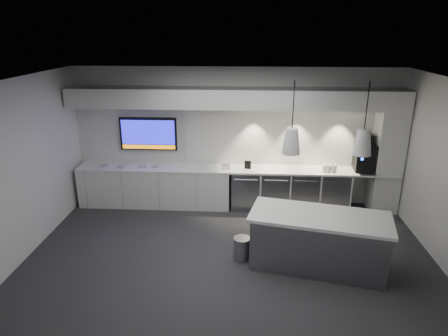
# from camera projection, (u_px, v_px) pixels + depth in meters

# --- Properties ---
(floor) EXTENTS (7.00, 7.00, 0.00)m
(floor) POSITION_uv_depth(u_px,v_px,m) (229.00, 259.00, 6.84)
(floor) COLOR #2A2A2C
(floor) RESTS_ON ground
(ceiling) EXTENTS (7.00, 7.00, 0.00)m
(ceiling) POSITION_uv_depth(u_px,v_px,m) (230.00, 82.00, 5.85)
(ceiling) COLOR black
(ceiling) RESTS_ON wall_back
(wall_back) EXTENTS (7.00, 0.00, 7.00)m
(wall_back) POSITION_uv_depth(u_px,v_px,m) (235.00, 137.00, 8.70)
(wall_back) COLOR silver
(wall_back) RESTS_ON floor
(wall_front) EXTENTS (7.00, 0.00, 7.00)m
(wall_front) POSITION_uv_depth(u_px,v_px,m) (219.00, 266.00, 3.99)
(wall_front) COLOR silver
(wall_front) RESTS_ON floor
(wall_left) EXTENTS (0.00, 7.00, 7.00)m
(wall_left) POSITION_uv_depth(u_px,v_px,m) (17.00, 173.00, 6.54)
(wall_left) COLOR silver
(wall_left) RESTS_ON floor
(back_counter) EXTENTS (6.80, 0.65, 0.04)m
(back_counter) POSITION_uv_depth(u_px,v_px,m) (234.00, 169.00, 8.60)
(back_counter) COLOR silver
(back_counter) RESTS_ON left_base_cabinets
(left_base_cabinets) EXTENTS (3.30, 0.63, 0.86)m
(left_base_cabinets) POSITION_uv_depth(u_px,v_px,m) (155.00, 186.00, 8.84)
(left_base_cabinets) COLOR silver
(left_base_cabinets) RESTS_ON floor
(fridge_unit_a) EXTENTS (0.60, 0.61, 0.85)m
(fridge_unit_a) POSITION_uv_depth(u_px,v_px,m) (246.00, 189.00, 8.73)
(fridge_unit_a) COLOR gray
(fridge_unit_a) RESTS_ON floor
(fridge_unit_b) EXTENTS (0.60, 0.61, 0.85)m
(fridge_unit_b) POSITION_uv_depth(u_px,v_px,m) (274.00, 189.00, 8.70)
(fridge_unit_b) COLOR gray
(fridge_unit_b) RESTS_ON floor
(fridge_unit_c) EXTENTS (0.60, 0.61, 0.85)m
(fridge_unit_c) POSITION_uv_depth(u_px,v_px,m) (303.00, 190.00, 8.66)
(fridge_unit_c) COLOR gray
(fridge_unit_c) RESTS_ON floor
(fridge_unit_d) EXTENTS (0.60, 0.61, 0.85)m
(fridge_unit_d) POSITION_uv_depth(u_px,v_px,m) (333.00, 191.00, 8.63)
(fridge_unit_d) COLOR gray
(fridge_unit_d) RESTS_ON floor
(backsplash) EXTENTS (4.60, 0.03, 1.30)m
(backsplash) POSITION_uv_depth(u_px,v_px,m) (291.00, 136.00, 8.60)
(backsplash) COLOR silver
(backsplash) RESTS_ON wall_back
(soffit) EXTENTS (6.90, 0.60, 0.40)m
(soffit) POSITION_uv_depth(u_px,v_px,m) (235.00, 98.00, 8.12)
(soffit) COLOR silver
(soffit) RESTS_ON wall_back
(column) EXTENTS (0.55, 0.55, 2.60)m
(column) POSITION_uv_depth(u_px,v_px,m) (388.00, 152.00, 8.30)
(column) COLOR silver
(column) RESTS_ON floor
(wall_tv) EXTENTS (1.25, 0.07, 0.72)m
(wall_tv) POSITION_uv_depth(u_px,v_px,m) (148.00, 134.00, 8.74)
(wall_tv) COLOR black
(wall_tv) RESTS_ON wall_back
(island) EXTENTS (2.36, 1.40, 0.94)m
(island) POSITION_uv_depth(u_px,v_px,m) (318.00, 241.00, 6.49)
(island) COLOR gray
(island) RESTS_ON floor
(bin) EXTENTS (0.34, 0.34, 0.40)m
(bin) POSITION_uv_depth(u_px,v_px,m) (242.00, 248.00, 6.79)
(bin) COLOR gray
(bin) RESTS_ON floor
(coffee_machine) EXTENTS (0.46, 0.62, 0.78)m
(coffee_machine) POSITION_uv_depth(u_px,v_px,m) (365.00, 156.00, 8.36)
(coffee_machine) COLOR black
(coffee_machine) RESTS_ON back_counter
(sign_black) EXTENTS (0.14, 0.04, 0.18)m
(sign_black) POSITION_uv_depth(u_px,v_px,m) (248.00, 165.00, 8.51)
(sign_black) COLOR black
(sign_black) RESTS_ON back_counter
(sign_white) EXTENTS (0.18, 0.03, 0.14)m
(sign_white) POSITION_uv_depth(u_px,v_px,m) (226.00, 166.00, 8.49)
(sign_white) COLOR silver
(sign_white) RESTS_ON back_counter
(cup_cluster) EXTENTS (0.28, 0.18, 0.15)m
(cup_cluster) POSITION_uv_depth(u_px,v_px,m) (329.00, 168.00, 8.36)
(cup_cluster) COLOR silver
(cup_cluster) RESTS_ON back_counter
(tray_a) EXTENTS (0.20, 0.20, 0.02)m
(tray_a) POSITION_uv_depth(u_px,v_px,m) (104.00, 166.00, 8.69)
(tray_a) COLOR #9B9B9B
(tray_a) RESTS_ON back_counter
(tray_b) EXTENTS (0.17, 0.17, 0.02)m
(tray_b) POSITION_uv_depth(u_px,v_px,m) (121.00, 167.00, 8.63)
(tray_b) COLOR #9B9B9B
(tray_b) RESTS_ON back_counter
(tray_c) EXTENTS (0.18, 0.18, 0.02)m
(tray_c) POSITION_uv_depth(u_px,v_px,m) (142.00, 166.00, 8.67)
(tray_c) COLOR #9B9B9B
(tray_c) RESTS_ON back_counter
(tray_d) EXTENTS (0.18, 0.18, 0.02)m
(tray_d) POSITION_uv_depth(u_px,v_px,m) (156.00, 166.00, 8.67)
(tray_d) COLOR #9B9B9B
(tray_d) RESTS_ON back_counter
(pendant_left) EXTENTS (0.27, 0.27, 1.09)m
(pendant_left) POSITION_uv_depth(u_px,v_px,m) (291.00, 141.00, 5.96)
(pendant_left) COLOR silver
(pendant_left) RESTS_ON ceiling
(pendant_right) EXTENTS (0.27, 0.27, 1.09)m
(pendant_right) POSITION_uv_depth(u_px,v_px,m) (363.00, 142.00, 5.90)
(pendant_right) COLOR silver
(pendant_right) RESTS_ON ceiling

